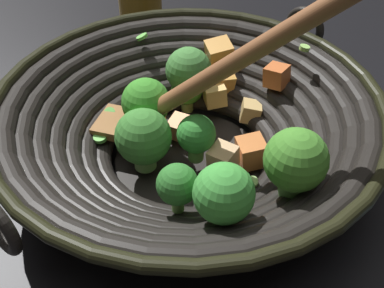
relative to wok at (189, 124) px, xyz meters
The scene contains 2 objects.
ground_plane 0.06m from the wok, 104.76° to the left, with size 4.00×4.00×0.00m, color black.
wok is the anchor object (origin of this frame).
Camera 1 is at (-0.16, -0.37, 0.38)m, focal length 46.30 mm.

